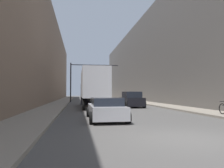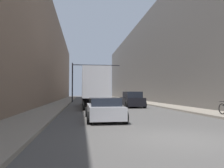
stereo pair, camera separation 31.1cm
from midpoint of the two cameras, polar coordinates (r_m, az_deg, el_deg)
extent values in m
plane|color=#565451|center=(8.08, 18.36, -13.54)|extent=(200.00, 200.00, 0.00)
cube|color=gray|center=(38.39, 6.67, -4.47)|extent=(2.59, 80.00, 0.15)
cube|color=gray|center=(37.24, -12.29, -4.50)|extent=(2.59, 80.00, 0.15)
cube|color=#66605B|center=(40.11, 12.61, 6.37)|extent=(6.00, 80.00, 15.09)
cube|color=#846B56|center=(38.22, -18.68, 6.75)|extent=(6.00, 80.00, 14.94)
cube|color=silver|center=(23.05, -4.35, 0.03)|extent=(2.47, 9.20, 2.79)
cube|color=black|center=(23.04, -4.36, -3.82)|extent=(1.24, 9.20, 0.24)
cube|color=black|center=(28.87, -5.11, -2.71)|extent=(2.47, 2.50, 2.69)
cylinder|color=black|center=(19.62, -6.90, -5.41)|extent=(0.25, 1.00, 1.00)
cylinder|color=black|center=(19.78, -0.57, -5.40)|extent=(0.25, 1.00, 1.00)
cylinder|color=black|center=(20.81, -6.97, -5.22)|extent=(0.25, 1.00, 1.00)
cylinder|color=black|center=(20.97, -1.00, -5.22)|extent=(0.25, 1.00, 1.00)
cylinder|color=black|center=(28.85, -7.27, -4.38)|extent=(0.25, 1.00, 1.00)
cylinder|color=black|center=(28.97, -2.96, -4.38)|extent=(0.25, 1.00, 1.00)
cube|color=#B7B7BC|center=(12.94, -1.44, -7.01)|extent=(1.85, 4.72, 0.68)
cube|color=#1E232D|center=(12.67, -1.32, -4.56)|extent=(1.63, 2.60, 0.44)
cylinder|color=black|center=(14.54, -5.86, -7.26)|extent=(0.25, 0.64, 0.64)
cylinder|color=black|center=(14.73, 1.41, -7.20)|extent=(0.25, 0.64, 0.64)
cylinder|color=black|center=(11.14, -5.17, -8.81)|extent=(0.25, 0.64, 0.64)
cylinder|color=black|center=(11.38, 4.27, -8.67)|extent=(0.25, 0.64, 0.64)
cube|color=black|center=(24.00, 5.56, -4.54)|extent=(1.86, 4.69, 0.85)
cube|color=#1E232D|center=(23.76, 5.69, -2.76)|extent=(1.64, 2.58, 0.64)
cylinder|color=black|center=(25.43, 2.64, -5.02)|extent=(0.25, 0.70, 0.70)
cylinder|color=black|center=(25.84, 6.72, -4.96)|extent=(0.25, 0.70, 0.70)
cylinder|color=black|center=(22.11, 4.28, -5.44)|extent=(0.25, 0.70, 0.70)
cylinder|color=black|center=(22.58, 8.92, -5.35)|extent=(0.25, 0.70, 0.70)
cylinder|color=black|center=(36.15, -10.07, 0.39)|extent=(0.20, 0.20, 6.43)
cube|color=black|center=(36.47, -3.86, 4.93)|extent=(7.84, 0.12, 0.12)
cube|color=black|center=(36.34, -5.92, 4.15)|extent=(0.30, 0.24, 0.90)
sphere|color=gold|center=(36.20, -5.91, 4.18)|extent=(0.18, 0.18, 0.18)
cube|color=black|center=(36.53, -1.81, 4.11)|extent=(0.30, 0.24, 0.90)
sphere|color=red|center=(36.39, -1.79, 4.14)|extent=(0.18, 0.18, 0.18)
torus|color=black|center=(16.38, 27.31, -5.79)|extent=(0.06, 0.72, 0.72)
cube|color=black|center=(16.31, 27.38, -4.11)|extent=(0.44, 0.04, 0.04)
camera|label=1|loc=(0.16, -89.55, -0.02)|focal=35.00mm
camera|label=2|loc=(0.16, 90.45, 0.02)|focal=35.00mm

